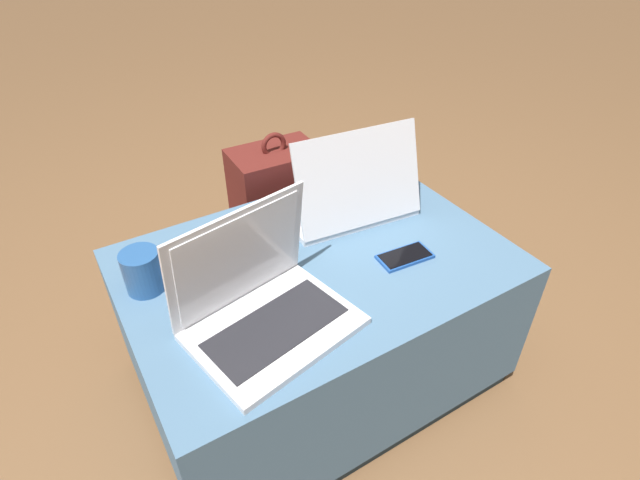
{
  "coord_description": "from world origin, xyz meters",
  "views": [
    {
      "loc": [
        -0.5,
        -0.83,
        1.22
      ],
      "look_at": [
        -0.01,
        -0.03,
        0.52
      ],
      "focal_mm": 28.0,
      "sensor_mm": 36.0,
      "label": 1
    }
  ],
  "objects_px": {
    "cell_phone": "(405,256)",
    "backpack": "(277,217)",
    "laptop_near": "(262,304)",
    "laptop_far": "(348,196)",
    "coffee_mug": "(145,270)"
  },
  "relations": [
    {
      "from": "laptop_near",
      "to": "cell_phone",
      "type": "height_order",
      "value": "laptop_near"
    },
    {
      "from": "cell_phone",
      "to": "coffee_mug",
      "type": "relative_size",
      "value": 1.1
    },
    {
      "from": "laptop_far",
      "to": "backpack",
      "type": "relative_size",
      "value": 0.67
    },
    {
      "from": "laptop_near",
      "to": "coffee_mug",
      "type": "relative_size",
      "value": 2.93
    },
    {
      "from": "cell_phone",
      "to": "backpack",
      "type": "distance_m",
      "value": 0.63
    },
    {
      "from": "laptop_far",
      "to": "coffee_mug",
      "type": "height_order",
      "value": "laptop_far"
    },
    {
      "from": "laptop_near",
      "to": "cell_phone",
      "type": "xyz_separation_m",
      "value": [
        0.4,
        0.01,
        -0.05
      ]
    },
    {
      "from": "coffee_mug",
      "to": "laptop_near",
      "type": "bearing_deg",
      "value": -53.15
    },
    {
      "from": "laptop_near",
      "to": "backpack",
      "type": "relative_size",
      "value": 0.67
    },
    {
      "from": "backpack",
      "to": "coffee_mug",
      "type": "height_order",
      "value": "backpack"
    },
    {
      "from": "cell_phone",
      "to": "coffee_mug",
      "type": "distance_m",
      "value": 0.62
    },
    {
      "from": "laptop_far",
      "to": "coffee_mug",
      "type": "xyz_separation_m",
      "value": [
        -0.57,
        -0.02,
        -0.0
      ]
    },
    {
      "from": "cell_phone",
      "to": "backpack",
      "type": "bearing_deg",
      "value": -169.21
    },
    {
      "from": "laptop_far",
      "to": "cell_phone",
      "type": "relative_size",
      "value": 2.67
    },
    {
      "from": "laptop_near",
      "to": "coffee_mug",
      "type": "bearing_deg",
      "value": 115.32
    }
  ]
}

